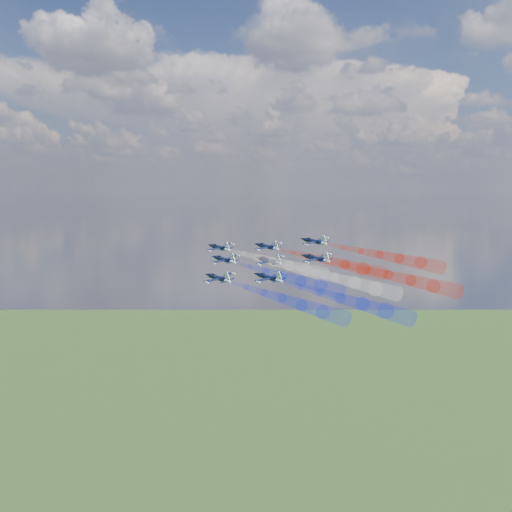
% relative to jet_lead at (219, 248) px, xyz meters
% --- Properties ---
extents(jet_lead, '(14.50, 14.15, 5.56)m').
position_rel_jet_lead_xyz_m(jet_lead, '(0.00, 0.00, 0.00)').
color(jet_lead, black).
extents(trail_lead, '(34.05, 25.02, 7.62)m').
position_rel_jet_lead_xyz_m(trail_lead, '(20.04, -13.37, -2.04)').
color(trail_lead, white).
extents(jet_inner_left, '(14.50, 14.15, 5.56)m').
position_rel_jet_lead_xyz_m(jet_inner_left, '(5.83, -12.59, -2.08)').
color(jet_inner_left, black).
extents(trail_inner_left, '(34.05, 25.02, 7.62)m').
position_rel_jet_lead_xyz_m(trail_inner_left, '(25.88, -25.95, -4.12)').
color(trail_inner_left, '#1B30EB').
extents(jet_inner_right, '(14.50, 14.15, 5.56)m').
position_rel_jet_lead_xyz_m(jet_inner_right, '(14.22, 2.28, 0.44)').
color(jet_inner_right, black).
extents(trail_inner_right, '(34.05, 25.02, 7.62)m').
position_rel_jet_lead_xyz_m(trail_inner_right, '(34.27, -11.08, -1.60)').
color(trail_inner_right, red).
extents(jet_outer_left, '(14.50, 14.15, 5.56)m').
position_rel_jet_lead_xyz_m(jet_outer_left, '(9.05, -26.69, -5.22)').
color(jet_outer_left, black).
extents(trail_outer_left, '(34.05, 25.02, 7.62)m').
position_rel_jet_lead_xyz_m(trail_outer_left, '(29.09, -40.06, -7.26)').
color(trail_outer_left, '#1B30EB').
extents(jet_center_third, '(14.50, 14.15, 5.56)m').
position_rel_jet_lead_xyz_m(jet_center_third, '(18.60, -12.23, -2.03)').
color(jet_center_third, black).
extents(trail_center_third, '(34.05, 25.02, 7.62)m').
position_rel_jet_lead_xyz_m(trail_center_third, '(38.64, -25.60, -4.07)').
color(trail_center_third, white).
extents(jet_outer_right, '(14.50, 14.15, 5.56)m').
position_rel_jet_lead_xyz_m(jet_outer_right, '(28.02, 4.13, 2.18)').
color(jet_outer_right, black).
extents(trail_outer_right, '(34.05, 25.02, 7.62)m').
position_rel_jet_lead_xyz_m(trail_outer_right, '(48.06, -9.24, 0.14)').
color(trail_outer_right, red).
extents(jet_rear_left, '(14.50, 14.15, 5.56)m').
position_rel_jet_lead_xyz_m(jet_rear_left, '(21.97, -25.08, -4.79)').
color(jet_rear_left, black).
extents(trail_rear_left, '(34.05, 25.02, 7.62)m').
position_rel_jet_lead_xyz_m(trail_rear_left, '(42.01, -38.45, -6.83)').
color(trail_rear_left, '#1B30EB').
extents(jet_rear_right, '(14.50, 14.15, 5.56)m').
position_rel_jet_lead_xyz_m(jet_rear_right, '(31.45, -11.42, -1.06)').
color(jet_rear_right, black).
extents(trail_rear_right, '(34.05, 25.02, 7.62)m').
position_rel_jet_lead_xyz_m(trail_rear_right, '(51.49, -24.79, -3.10)').
color(trail_rear_right, red).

